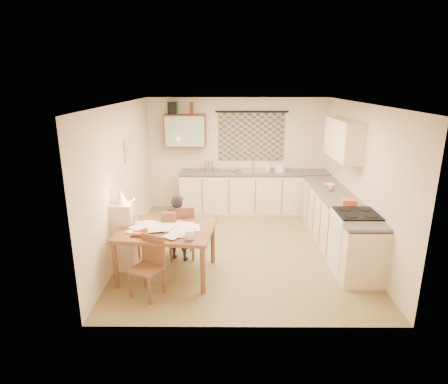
{
  "coord_description": "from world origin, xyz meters",
  "views": [
    {
      "loc": [
        -0.26,
        -6.11,
        2.85
      ],
      "look_at": [
        -0.3,
        0.2,
        0.97
      ],
      "focal_mm": 30.0,
      "sensor_mm": 36.0,
      "label": 1
    }
  ],
  "objects_px": {
    "counter_right": "(337,223)",
    "counter_back": "(254,192)",
    "dining_table": "(167,252)",
    "shelf_stand": "(124,236)",
    "chair_far": "(181,241)",
    "stove": "(354,242)",
    "person": "(178,227)"
  },
  "relations": [
    {
      "from": "counter_back",
      "to": "chair_far",
      "type": "relative_size",
      "value": 3.56
    },
    {
      "from": "counter_back",
      "to": "counter_right",
      "type": "relative_size",
      "value": 1.12
    },
    {
      "from": "chair_far",
      "to": "stove",
      "type": "bearing_deg",
      "value": 159.1
    },
    {
      "from": "stove",
      "to": "person",
      "type": "bearing_deg",
      "value": 171.96
    },
    {
      "from": "counter_right",
      "to": "shelf_stand",
      "type": "xyz_separation_m",
      "value": [
        -3.54,
        -0.82,
        0.08
      ]
    },
    {
      "from": "counter_right",
      "to": "chair_far",
      "type": "bearing_deg",
      "value": -170.83
    },
    {
      "from": "chair_far",
      "to": "shelf_stand",
      "type": "distance_m",
      "value": 0.95
    },
    {
      "from": "dining_table",
      "to": "counter_right",
      "type": "bearing_deg",
      "value": 26.3
    },
    {
      "from": "counter_right",
      "to": "counter_back",
      "type": "bearing_deg",
      "value": 124.89
    },
    {
      "from": "chair_far",
      "to": "dining_table",
      "type": "bearing_deg",
      "value": 65.14
    },
    {
      "from": "counter_back",
      "to": "counter_right",
      "type": "xyz_separation_m",
      "value": [
        1.32,
        -1.9,
        -0.0
      ]
    },
    {
      "from": "counter_back",
      "to": "dining_table",
      "type": "height_order",
      "value": "counter_back"
    },
    {
      "from": "counter_back",
      "to": "counter_right",
      "type": "bearing_deg",
      "value": -55.11
    },
    {
      "from": "person",
      "to": "shelf_stand",
      "type": "xyz_separation_m",
      "value": [
        -0.81,
        -0.31,
        -0.02
      ]
    },
    {
      "from": "counter_right",
      "to": "chair_far",
      "type": "distance_m",
      "value": 2.75
    },
    {
      "from": "stove",
      "to": "chair_far",
      "type": "bearing_deg",
      "value": 170.35
    },
    {
      "from": "counter_right",
      "to": "dining_table",
      "type": "distance_m",
      "value": 3.03
    },
    {
      "from": "counter_right",
      "to": "shelf_stand",
      "type": "height_order",
      "value": "shelf_stand"
    },
    {
      "from": "counter_back",
      "to": "dining_table",
      "type": "distance_m",
      "value": 3.29
    },
    {
      "from": "dining_table",
      "to": "person",
      "type": "relative_size",
      "value": 1.32
    },
    {
      "from": "counter_right",
      "to": "dining_table",
      "type": "relative_size",
      "value": 1.99
    },
    {
      "from": "counter_right",
      "to": "shelf_stand",
      "type": "distance_m",
      "value": 3.63
    },
    {
      "from": "dining_table",
      "to": "counter_back",
      "type": "bearing_deg",
      "value": 69.02
    },
    {
      "from": "chair_far",
      "to": "counter_back",
      "type": "bearing_deg",
      "value": -131.86
    },
    {
      "from": "counter_back",
      "to": "shelf_stand",
      "type": "bearing_deg",
      "value": -129.21
    },
    {
      "from": "counter_back",
      "to": "chair_far",
      "type": "height_order",
      "value": "chair_far"
    },
    {
      "from": "counter_back",
      "to": "counter_right",
      "type": "height_order",
      "value": "same"
    },
    {
      "from": "chair_far",
      "to": "person",
      "type": "xyz_separation_m",
      "value": [
        -0.03,
        -0.07,
        0.27
      ]
    },
    {
      "from": "shelf_stand",
      "to": "person",
      "type": "bearing_deg",
      "value": 20.83
    },
    {
      "from": "dining_table",
      "to": "shelf_stand",
      "type": "height_order",
      "value": "shelf_stand"
    },
    {
      "from": "person",
      "to": "chair_far",
      "type": "bearing_deg",
      "value": -94.53
    },
    {
      "from": "dining_table",
      "to": "chair_far",
      "type": "distance_m",
      "value": 0.61
    }
  ]
}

